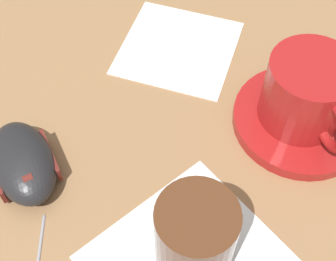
% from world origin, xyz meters
% --- Properties ---
extents(ground_plane, '(3.00, 3.00, 0.00)m').
position_xyz_m(ground_plane, '(0.00, 0.00, 0.00)').
color(ground_plane, olive).
extents(saucer, '(0.14, 0.14, 0.01)m').
position_xyz_m(saucer, '(0.11, -0.03, 0.01)').
color(saucer, maroon).
rests_on(saucer, ground).
extents(coffee_cup, '(0.09, 0.11, 0.07)m').
position_xyz_m(coffee_cup, '(0.11, -0.03, 0.05)').
color(coffee_cup, maroon).
rests_on(coffee_cup, saucer).
extents(computer_mouse, '(0.09, 0.11, 0.04)m').
position_xyz_m(computer_mouse, '(-0.13, 0.13, 0.02)').
color(computer_mouse, black).
rests_on(computer_mouse, ground).
extents(drinking_glass, '(0.06, 0.06, 0.11)m').
position_xyz_m(drinking_glass, '(-0.09, -0.06, 0.06)').
color(drinking_glass, '#4C2814').
rests_on(drinking_glass, napkin_under_glass).
extents(napkin_spare, '(0.18, 0.18, 0.00)m').
position_xyz_m(napkin_spare, '(0.10, 0.14, 0.00)').
color(napkin_spare, silver).
rests_on(napkin_spare, ground).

